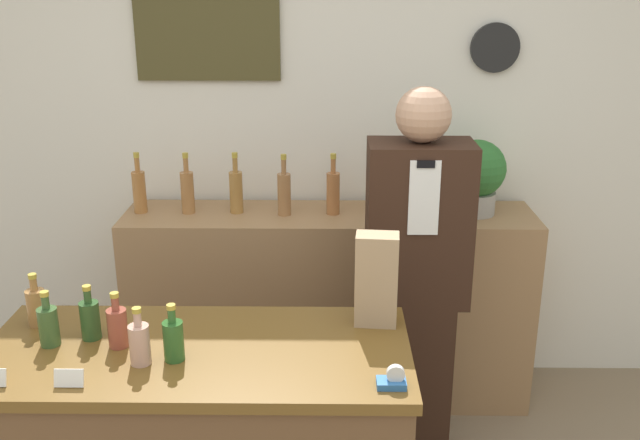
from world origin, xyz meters
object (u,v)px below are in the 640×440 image
(potted_plant, at_px, (477,174))
(paper_bag, at_px, (376,280))
(shopkeeper, at_px, (415,287))
(tape_dispenser, at_px, (393,380))

(potted_plant, xyz_separation_m, paper_bag, (-0.55, -1.03, -0.11))
(shopkeeper, height_order, tape_dispenser, shopkeeper)
(shopkeeper, distance_m, potted_plant, 0.73)
(potted_plant, height_order, paper_bag, potted_plant)
(potted_plant, bearing_deg, tape_dispenser, -109.73)
(paper_bag, distance_m, tape_dispenser, 0.45)
(potted_plant, xyz_separation_m, tape_dispenser, (-0.52, -1.45, -0.25))
(shopkeeper, xyz_separation_m, paper_bag, (-0.20, -0.49, 0.25))
(shopkeeper, relative_size, paper_bag, 5.04)
(potted_plant, relative_size, tape_dispenser, 4.08)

